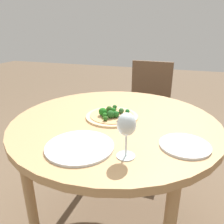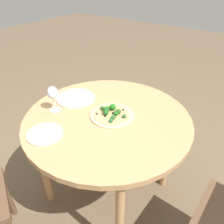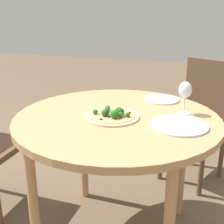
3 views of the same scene
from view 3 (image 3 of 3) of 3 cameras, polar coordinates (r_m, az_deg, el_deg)
dining_table at (r=1.65m, az=0.90°, el=-3.28°), size 1.07×1.07×0.76m
chair at (r=2.47m, az=15.65°, el=-0.76°), size 0.53×0.53×0.92m
pizza at (r=1.60m, az=0.07°, el=-0.59°), size 0.28×0.28×0.06m
wine_glass at (r=1.67m, az=13.24°, el=3.75°), size 0.07×0.07×0.17m
plate_near at (r=1.91m, az=9.12°, el=2.27°), size 0.20×0.20×0.01m
plate_far at (r=1.52m, az=12.18°, el=-2.41°), size 0.28×0.28×0.01m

